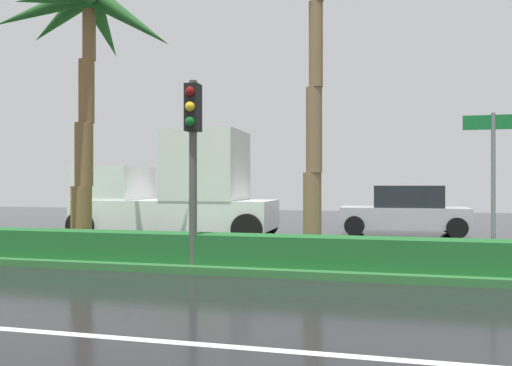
% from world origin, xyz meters
% --- Properties ---
extents(ground_plane, '(90.00, 42.00, 0.10)m').
position_xyz_m(ground_plane, '(0.00, 9.00, -0.05)').
color(ground_plane, black).
extents(median_strip, '(85.50, 4.00, 0.15)m').
position_xyz_m(median_strip, '(0.00, 8.00, 0.07)').
color(median_strip, '#2D6B33').
rests_on(median_strip, ground_plane).
extents(median_hedge, '(76.50, 0.70, 0.60)m').
position_xyz_m(median_hedge, '(0.00, 6.60, 0.45)').
color(median_hedge, '#1E6028').
rests_on(median_hedge, median_strip).
extents(palm_tree_mid_left, '(4.43, 4.57, 6.84)m').
position_xyz_m(palm_tree_mid_left, '(-8.93, 7.87, 5.57)').
color(palm_tree_mid_left, brown).
rests_on(palm_tree_mid_left, median_strip).
extents(traffic_signal_median_left, '(0.28, 0.43, 3.73)m').
position_xyz_m(traffic_signal_median_left, '(-5.54, 6.30, 2.72)').
color(traffic_signal_median_left, '#4C4C47').
rests_on(traffic_signal_median_left, median_strip).
extents(street_name_sign, '(1.10, 0.08, 3.00)m').
position_xyz_m(street_name_sign, '(0.26, 7.18, 2.08)').
color(street_name_sign, slate).
rests_on(street_name_sign, median_strip).
extents(box_truck_lead, '(6.40, 2.64, 3.46)m').
position_xyz_m(box_truck_lead, '(-8.19, 11.95, 1.55)').
color(box_truck_lead, white).
rests_on(box_truck_lead, ground_plane).
extents(car_in_traffic_leading, '(4.30, 2.02, 1.72)m').
position_xyz_m(car_in_traffic_leading, '(-0.97, 15.12, 0.83)').
color(car_in_traffic_leading, silver).
rests_on(car_in_traffic_leading, ground_plane).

